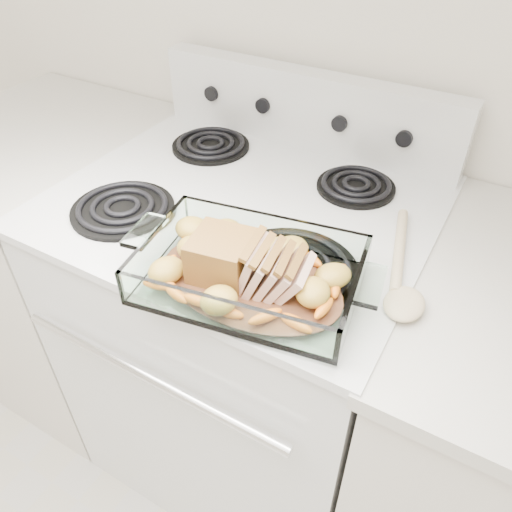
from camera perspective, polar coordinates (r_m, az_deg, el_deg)
The scene contains 7 objects.
electric_range at distance 1.36m, azimuth -1.14°, elevation -9.66°, with size 0.78×0.70×1.12m.
counter_left at distance 1.72m, azimuth -20.56°, elevation -0.95°, with size 0.58×0.68×0.93m.
counter_right at distance 1.31m, azimuth 26.57°, elevation -20.30°, with size 0.58×0.68×0.93m.
baking_dish at distance 0.83m, azimuth -0.69°, elevation -2.33°, with size 0.35×0.23×0.07m.
pork_roast at distance 0.82m, azimuth -1.87°, elevation -0.51°, with size 0.20×0.10×0.08m.
roast_vegetables at distance 0.84m, azimuth 0.25°, elevation -0.52°, with size 0.33×0.18×0.04m.
wooden_spoon at distance 0.88m, azimuth 16.34°, elevation -2.47°, with size 0.12×0.29×0.02m.
Camera 1 is at (0.47, 0.90, 1.52)m, focal length 35.00 mm.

